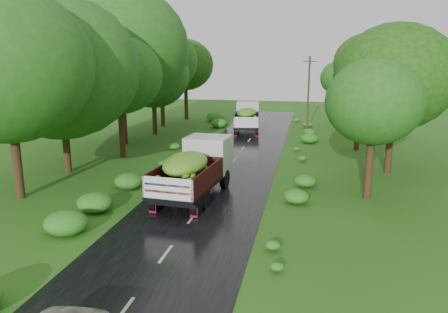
# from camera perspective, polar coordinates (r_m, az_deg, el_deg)

# --- Properties ---
(ground) EXTENTS (120.00, 120.00, 0.00)m
(ground) POSITION_cam_1_polar(r_m,az_deg,el_deg) (17.62, -7.63, -12.55)
(ground) COLOR #234E10
(ground) RESTS_ON ground
(road) EXTENTS (6.50, 80.00, 0.02)m
(road) POSITION_cam_1_polar(r_m,az_deg,el_deg) (22.03, -3.47, -7.06)
(road) COLOR black
(road) RESTS_ON ground
(road_lines) EXTENTS (0.12, 69.60, 0.00)m
(road_lines) POSITION_cam_1_polar(r_m,az_deg,el_deg) (22.94, -2.85, -6.19)
(road_lines) COLOR #BFB78C
(road_lines) RESTS_ON road
(truck_near) EXTENTS (3.15, 7.27, 2.97)m
(truck_near) POSITION_cam_1_polar(r_m,az_deg,el_deg) (23.78, -3.69, -1.33)
(truck_near) COLOR black
(truck_near) RESTS_ON ground
(truck_far) EXTENTS (3.08, 6.90, 2.81)m
(truck_far) POSITION_cam_1_polar(r_m,az_deg,el_deg) (44.45, 3.04, 5.30)
(truck_far) COLOR black
(truck_far) RESTS_ON ground
(utility_pole) EXTENTS (1.30, 0.43, 7.54)m
(utility_pole) POSITION_cam_1_polar(r_m,az_deg,el_deg) (46.13, 10.97, 8.24)
(utility_pole) COLOR #382616
(utility_pole) RESTS_ON ground
(trees_left) EXTENTS (6.14, 34.66, 10.36)m
(trees_left) POSITION_cam_1_polar(r_m,az_deg,el_deg) (37.41, -13.30, 11.69)
(trees_left) COLOR black
(trees_left) RESTS_ON ground
(trees_right) EXTENTS (5.51, 30.62, 8.45)m
(trees_right) POSITION_cam_1_polar(r_m,az_deg,el_deg) (36.59, 18.36, 9.69)
(trees_right) COLOR black
(trees_right) RESTS_ON ground
(shrubs) EXTENTS (11.90, 44.00, 0.70)m
(shrubs) POSITION_cam_1_polar(r_m,az_deg,el_deg) (30.35, 0.76, -0.72)
(shrubs) COLOR #226016
(shrubs) RESTS_ON ground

